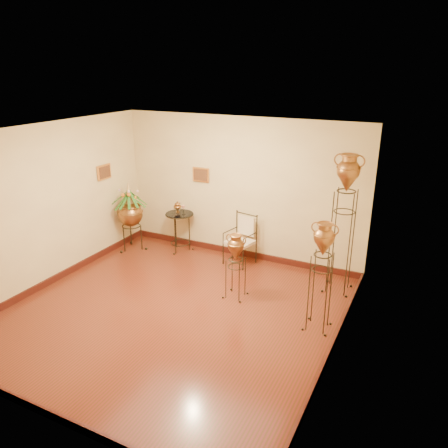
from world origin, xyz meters
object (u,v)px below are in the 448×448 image
at_px(amphora_tall, 343,223).
at_px(planter_urn, 130,211).
at_px(armchair, 240,240).
at_px(amphora_mid, 321,276).
at_px(side_table, 180,231).

distance_m(amphora_tall, planter_urn, 4.32).
distance_m(amphora_tall, armchair, 2.11).
height_order(amphora_mid, planter_urn, amphora_mid).
xyz_separation_m(amphora_tall, amphora_mid, (0.00, -1.31, -0.38)).
relative_size(amphora_mid, side_table, 1.62).
relative_size(planter_urn, armchair, 1.53).
bearing_deg(armchair, amphora_mid, -26.37).
distance_m(amphora_tall, amphora_mid, 1.36).
bearing_deg(side_table, armchair, -1.47).
xyz_separation_m(armchair, side_table, (-1.38, 0.04, -0.06)).
relative_size(amphora_mid, armchair, 1.71).
relative_size(amphora_tall, armchair, 2.45).
distance_m(planter_urn, side_table, 1.11).
bearing_deg(amphora_mid, side_table, 154.92).
bearing_deg(amphora_mid, planter_urn, 164.64).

